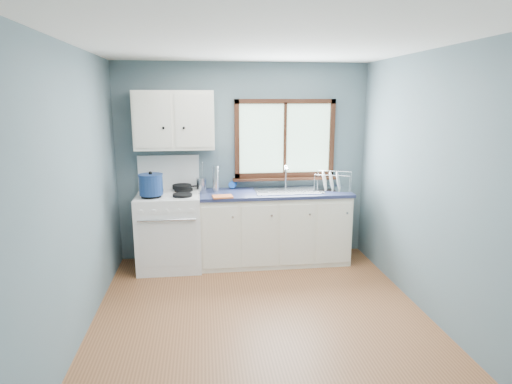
{
  "coord_description": "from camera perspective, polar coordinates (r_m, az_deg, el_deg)",
  "views": [
    {
      "loc": [
        -0.52,
        -3.65,
        2.06
      ],
      "look_at": [
        0.05,
        0.9,
        1.05
      ],
      "focal_mm": 30.0,
      "sensor_mm": 36.0,
      "label": 1
    }
  ],
  "objects": [
    {
      "name": "skillet",
      "position": [
        5.4,
        -9.83,
        0.73
      ],
      "size": [
        0.36,
        0.24,
        0.05
      ],
      "rotation": [
        0.0,
        0.0,
        0.05
      ],
      "color": "black",
      "rests_on": "gas_range"
    },
    {
      "name": "gas_range",
      "position": [
        5.37,
        -11.45,
        -4.79
      ],
      "size": [
        0.76,
        0.69,
        1.36
      ],
      "color": "white",
      "rests_on": "floor"
    },
    {
      "name": "sink",
      "position": [
        5.38,
        4.35,
        -0.51
      ],
      "size": [
        0.84,
        0.46,
        0.44
      ],
      "color": "silver",
      "rests_on": "countertop"
    },
    {
      "name": "utensil_crock",
      "position": [
        5.43,
        -7.3,
        1.08
      ],
      "size": [
        0.13,
        0.13,
        0.4
      ],
      "rotation": [
        0.0,
        0.0,
        -0.03
      ],
      "color": "silver",
      "rests_on": "countertop"
    },
    {
      "name": "wall_right",
      "position": [
        4.3,
        22.69,
        0.61
      ],
      "size": [
        0.02,
        3.6,
        2.5
      ],
      "primitive_type": "cube",
      "color": "slate",
      "rests_on": "ground"
    },
    {
      "name": "soap_bottle",
      "position": [
        5.47,
        -3.27,
        1.66
      ],
      "size": [
        0.12,
        0.12,
        0.24
      ],
      "primitive_type": "imported",
      "rotation": [
        0.0,
        0.0,
        -0.33
      ],
      "color": "blue",
      "rests_on": "countertop"
    },
    {
      "name": "stockpot",
      "position": [
        5.1,
        -13.83,
        1.0
      ],
      "size": [
        0.37,
        0.37,
        0.28
      ],
      "rotation": [
        0.0,
        0.0,
        -0.37
      ],
      "color": "navy",
      "rests_on": "gas_range"
    },
    {
      "name": "window",
      "position": [
        5.55,
        3.88,
        6.34
      ],
      "size": [
        1.36,
        0.1,
        1.03
      ],
      "color": "#9EC6A8",
      "rests_on": "wall_back"
    },
    {
      "name": "thermos",
      "position": [
        5.31,
        -5.41,
        1.77
      ],
      "size": [
        0.1,
        0.1,
        0.33
      ],
      "primitive_type": "cylinder",
      "rotation": [
        0.0,
        0.0,
        -0.41
      ],
      "color": "silver",
      "rests_on": "countertop"
    },
    {
      "name": "ceiling",
      "position": [
        3.72,
        1.01,
        19.39
      ],
      "size": [
        3.2,
        3.6,
        0.02
      ],
      "primitive_type": "cube",
      "color": "white",
      "rests_on": "wall_back"
    },
    {
      "name": "wall_front",
      "position": [
        2.08,
        8.07,
        -10.59
      ],
      "size": [
        3.2,
        0.02,
        2.5
      ],
      "primitive_type": "cube",
      "color": "slate",
      "rests_on": "ground"
    },
    {
      "name": "wall_left",
      "position": [
        3.9,
        -23.22,
        -0.59
      ],
      "size": [
        0.02,
        3.6,
        2.5
      ],
      "primitive_type": "cube",
      "color": "slate",
      "rests_on": "ground"
    },
    {
      "name": "wall_back",
      "position": [
        5.54,
        -1.68,
        4.01
      ],
      "size": [
        3.2,
        0.02,
        2.5
      ],
      "primitive_type": "cube",
      "color": "slate",
      "rests_on": "ground"
    },
    {
      "name": "floor",
      "position": [
        4.23,
        0.88,
        -16.89
      ],
      "size": [
        3.2,
        3.6,
        0.02
      ],
      "primitive_type": "cube",
      "color": "brown",
      "rests_on": "ground"
    },
    {
      "name": "base_cabinets",
      "position": [
        5.47,
        2.41,
        -5.16
      ],
      "size": [
        1.85,
        0.6,
        0.88
      ],
      "color": "white",
      "rests_on": "floor"
    },
    {
      "name": "upper_cabinets",
      "position": [
        5.29,
        -10.85,
        9.38
      ],
      "size": [
        0.95,
        0.35,
        0.7
      ],
      "color": "white",
      "rests_on": "wall_back"
    },
    {
      "name": "countertop",
      "position": [
        5.34,
        2.46,
        -0.14
      ],
      "size": [
        1.89,
        0.64,
        0.04
      ],
      "primitive_type": "cube",
      "color": "#1C2241",
      "rests_on": "base_cabinets"
    },
    {
      "name": "dish_towel",
      "position": [
        5.03,
        -4.48,
        -0.61
      ],
      "size": [
        0.25,
        0.19,
        0.02
      ],
      "primitive_type": "cube",
      "rotation": [
        0.0,
        0.0,
        0.09
      ],
      "color": "#D16330",
      "rests_on": "countertop"
    },
    {
      "name": "dish_rack",
      "position": [
        5.5,
        10.12,
        0.91
      ],
      "size": [
        0.55,
        0.49,
        0.24
      ],
      "rotation": [
        0.0,
        0.0,
        -0.4
      ],
      "color": "silver",
      "rests_on": "countertop"
    }
  ]
}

